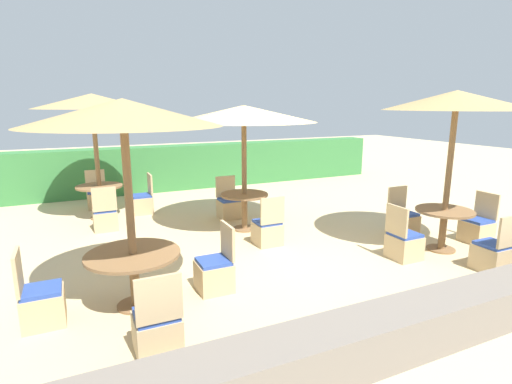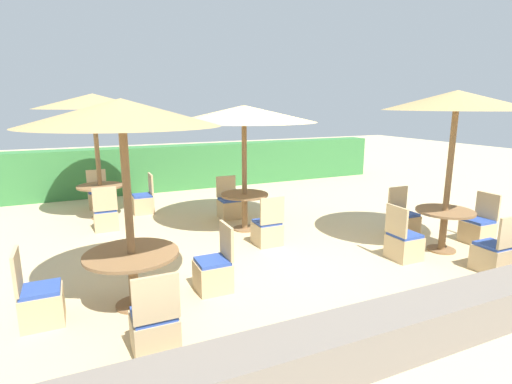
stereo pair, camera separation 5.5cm
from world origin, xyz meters
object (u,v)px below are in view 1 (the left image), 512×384
object	(u,v)px
round_table_front_right	(444,219)
patio_chair_back_left_north	(97,198)
patio_chair_front_right_east	(477,228)
patio_chair_front_right_west	(403,244)
round_table_center	(244,202)
patio_chair_front_right_north	(403,221)
parasol_front_right	(456,101)
patio_chair_front_left_south	(157,329)
parasol_front_left	(123,114)
patio_chair_front_right_south	(493,255)
round_table_back_left	(100,193)
parasol_back_left	(92,102)
patio_chair_center_south	(268,231)
patio_chair_center_north	(229,206)
patio_chair_front_left_west	(41,303)
patio_chair_front_left_east	(215,272)
patio_chair_back_left_south	(105,218)
round_table_front_left	(133,263)
parasol_center	(244,114)
patio_chair_back_left_east	(143,202)

from	to	relation	value
round_table_front_right	patio_chair_back_left_north	bearing A→B (deg)	133.11
patio_chair_front_right_east	patio_chair_front_right_west	xyz separation A→B (m)	(-1.88, -0.05, 0.00)
round_table_center	patio_chair_front_right_north	size ratio (longest dim) A/B	1.04
round_table_front_right	parasol_front_right	bearing A→B (deg)	0.00
parasol_front_right	patio_chair_front_left_south	world-z (taller)	parasol_front_right
patio_chair_front_right_north	parasol_front_left	xyz separation A→B (m)	(-5.25, -0.76, 2.16)
patio_chair_front_right_north	patio_chair_back_left_north	xyz separation A→B (m)	(-5.36, 4.74, 0.00)
patio_chair_front_right_south	round_table_back_left	world-z (taller)	patio_chair_front_right_south
parasol_front_left	round_table_back_left	bearing A→B (deg)	91.11
parasol_front_right	patio_chair_front_right_west	bearing A→B (deg)	-178.64
patio_chair_front_right_north	parasol_back_left	xyz separation A→B (m)	(-5.34, 3.73, 2.31)
patio_chair_center_south	parasol_back_left	world-z (taller)	parasol_back_left
patio_chair_center_north	parasol_back_left	bearing A→B (deg)	-24.07
patio_chair_center_north	patio_chair_front_right_east	size ratio (longest dim) A/B	1.00
patio_chair_front_right_east	patio_chair_front_left_west	bearing A→B (deg)	88.42
patio_chair_center_south	parasol_front_right	bearing A→B (deg)	-30.21
round_table_front_right	patio_chair_front_right_north	xyz separation A→B (m)	(0.03, 0.96, -0.30)
patio_chair_front_right_south	patio_chair_front_left_east	world-z (taller)	same
patio_chair_front_left_south	patio_chair_front_left_east	bearing A→B (deg)	47.54
patio_chair_back_left_south	round_table_back_left	bearing A→B (deg)	90.59
round_table_center	patio_chair_front_left_west	bearing A→B (deg)	-146.97
patio_chair_back_left_south	patio_chair_front_right_east	bearing A→B (deg)	-30.59
patio_chair_back_left_north	round_table_front_left	distance (m)	5.50
parasol_back_left	round_table_back_left	size ratio (longest dim) A/B	2.75
round_table_back_left	patio_chair_front_left_south	size ratio (longest dim) A/B	1.08
patio_chair_back_left_north	patio_chair_back_left_south	bearing A→B (deg)	90.87
patio_chair_front_right_west	patio_chair_front_left_east	distance (m)	3.23
patio_chair_front_right_north	round_table_back_left	bearing A→B (deg)	-34.94
round_table_center	round_table_front_right	xyz separation A→B (m)	(2.70, -2.56, -0.01)
round_table_front_right	patio_chair_front_right_south	bearing A→B (deg)	-92.01
parasol_back_left	parasol_front_left	world-z (taller)	parasol_back_left
parasol_center	patio_chair_front_left_east	world-z (taller)	parasol_center
parasol_front_right	patio_chair_front_right_west	world-z (taller)	parasol_front_right
patio_chair_front_right_south	parasol_back_left	distance (m)	8.09
parasol_center	parasol_front_left	xyz separation A→B (m)	(-2.53, -2.36, 0.08)
parasol_center	patio_chair_front_right_north	world-z (taller)	parasol_center
round_table_front_right	patio_chair_front_left_east	world-z (taller)	patio_chair_front_left_east
patio_chair_front_right_south	patio_chair_back_left_south	distance (m)	7.06
parasol_center	patio_chair_front_right_north	distance (m)	3.78
round_table_center	patio_chair_front_left_east	size ratio (longest dim) A/B	1.04
patio_chair_center_north	patio_chair_front_right_north	bearing A→B (deg)	136.64
patio_chair_back_left_north	patio_chair_front_left_south	bearing A→B (deg)	91.45
round_table_front_right	patio_chair_front_right_east	world-z (taller)	patio_chair_front_right_east
round_table_front_left	patio_chair_front_left_east	distance (m)	1.12
patio_chair_front_left_east	patio_chair_front_left_south	bearing A→B (deg)	137.54
round_table_center	patio_chair_front_right_west	distance (m)	3.15
patio_chair_center_north	patio_chair_front_left_east	xyz separation A→B (m)	(-1.47, -3.30, 0.00)
patio_chair_front_left_south	patio_chair_back_left_east	bearing A→B (deg)	82.09
patio_chair_front_right_east	patio_chair_back_left_south	xyz separation A→B (m)	(-6.25, 3.70, 0.00)
parasol_front_right	patio_chair_front_right_north	size ratio (longest dim) A/B	2.97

